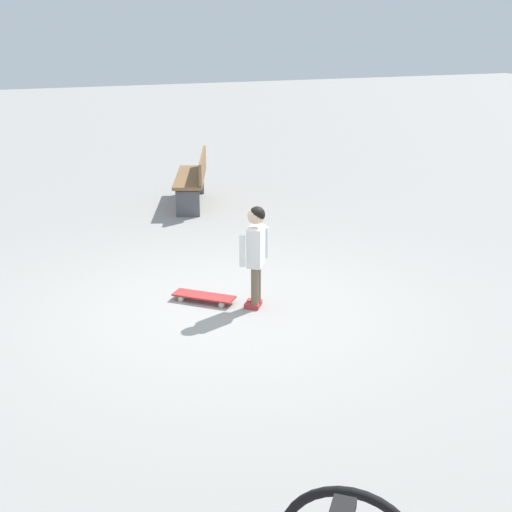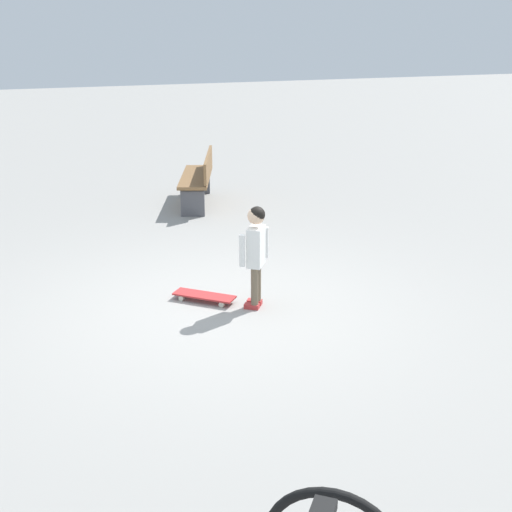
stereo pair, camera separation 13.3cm
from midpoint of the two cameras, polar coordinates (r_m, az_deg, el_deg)
ground_plane at (r=6.84m, az=-3.90°, el=-4.54°), size 50.00×50.00×0.00m
child_person at (r=6.65m, az=-0.59°, el=0.86°), size 0.28×0.37×1.06m
skateboard at (r=7.00m, az=-5.00°, el=-3.44°), size 0.57×0.62×0.07m
street_bench at (r=10.66m, az=-5.69°, el=6.60°), size 1.66×0.94×0.80m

